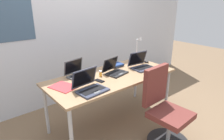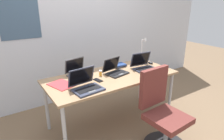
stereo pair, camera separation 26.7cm
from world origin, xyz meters
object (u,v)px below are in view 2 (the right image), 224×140
computer_mouse (150,63)px  book_stack (120,65)px  laptop_far_corner (78,72)px  laptop_back_left (115,71)px  laptop_front_left (86,86)px  coffee_mug (140,61)px  laptop_back_right (144,66)px  pill_bottle (100,73)px  office_chair (162,117)px  cell_phone (98,80)px  paper_folder_center (62,85)px  desk_lamp (143,50)px

computer_mouse → book_stack: bearing=158.4°
laptop_far_corner → laptop_back_left: bearing=-27.9°
laptop_front_left → coffee_mug: (1.15, 0.39, -0.00)m
laptop_back_left → laptop_back_right: size_ratio=0.95×
laptop_back_left → pill_bottle: 0.22m
pill_bottle → office_chair: office_chair is taller
laptop_front_left → computer_mouse: 1.33m
coffee_mug → cell_phone: bearing=-165.7°
computer_mouse → cell_phone: bearing=-177.0°
laptop_far_corner → computer_mouse: bearing=-9.0°
book_stack → paper_folder_center: (-0.99, -0.17, -0.02)m
laptop_far_corner → office_chair: size_ratio=0.35×
laptop_back_right → cell_phone: 0.79m
paper_folder_center → computer_mouse: bearing=0.5°
paper_folder_center → laptop_back_left: bearing=-3.0°
computer_mouse → office_chair: 1.07m
book_stack → paper_folder_center: book_stack is taller
office_chair → computer_mouse: bearing=55.4°
desk_lamp → laptop_back_right: 0.44m
cell_phone → office_chair: office_chair is taller
book_stack → pill_bottle: bearing=-159.0°
desk_lamp → laptop_front_left: 1.39m
laptop_back_left → laptop_far_corner: 0.52m
laptop_back_left → coffee_mug: 0.60m
desk_lamp → laptop_back_right: (-0.26, -0.33, -0.15)m
desk_lamp → laptop_front_left: (-1.29, -0.48, -0.15)m
laptop_front_left → pill_bottle: bearing=38.2°
laptop_back_right → book_stack: 0.38m
desk_lamp → book_stack: bearing=-176.5°
laptop_far_corner → coffee_mug: size_ratio=3.02×
cell_phone → office_chair: bearing=-65.0°
laptop_far_corner → computer_mouse: 1.20m
laptop_back_right → computer_mouse: size_ratio=3.72×
laptop_far_corner → desk_lamp: bearing=-0.1°
coffee_mug → laptop_back_left: bearing=-165.5°
cell_phone → book_stack: 0.63m
paper_folder_center → book_stack: bearing=9.7°
laptop_back_right → desk_lamp: bearing=51.6°
computer_mouse → office_chair: size_ratio=0.10×
desk_lamp → laptop_back_left: bearing=-161.5°
book_stack → office_chair: size_ratio=0.23×
laptop_back_right → coffee_mug: bearing=63.4°
laptop_back_left → coffee_mug: bearing=14.5°
laptop_back_right → paper_folder_center: 1.24m
cell_phone → desk_lamp: bearing=6.9°
laptop_back_right → coffee_mug: size_ratio=3.16×
computer_mouse → cell_phone: 1.07m
laptop_front_left → pill_bottle: size_ratio=4.57×
laptop_back_left → laptop_far_corner: (-0.46, 0.24, 0.00)m
book_stack → office_chair: bearing=-93.8°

